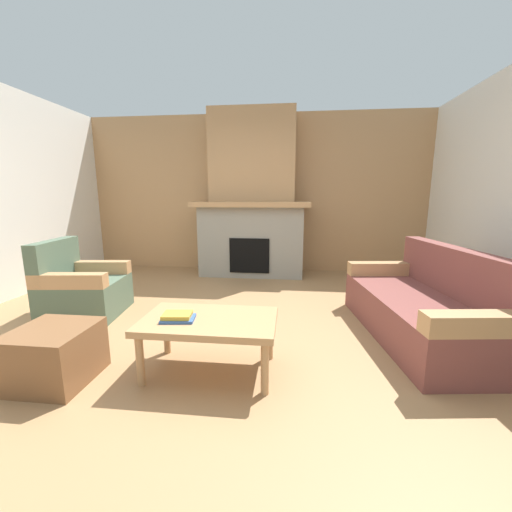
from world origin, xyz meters
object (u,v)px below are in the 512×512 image
(fireplace, at_px, (252,206))
(armchair, at_px, (82,289))
(coffee_table, at_px, (209,325))
(ottoman, at_px, (55,355))
(couch, at_px, (425,308))

(fireplace, bearing_deg, armchair, -128.20)
(coffee_table, distance_m, ottoman, 1.13)
(armchair, height_order, coffee_table, armchair)
(fireplace, distance_m, couch, 3.14)
(coffee_table, height_order, ottoman, coffee_table)
(couch, bearing_deg, ottoman, -160.20)
(couch, height_order, armchair, same)
(coffee_table, bearing_deg, armchair, 149.99)
(fireplace, xyz_separation_m, couch, (1.93, -2.31, -0.88))
(couch, distance_m, coffee_table, 2.04)
(armchair, distance_m, ottoman, 1.41)
(fireplace, relative_size, couch, 1.43)
(ottoman, bearing_deg, armchair, 117.51)
(coffee_table, bearing_deg, ottoman, -167.32)
(coffee_table, relative_size, ottoman, 1.92)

